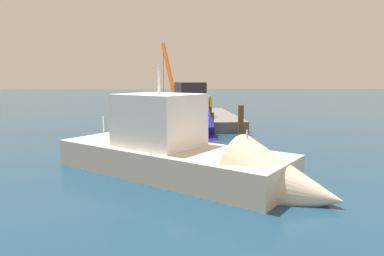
{
  "coord_description": "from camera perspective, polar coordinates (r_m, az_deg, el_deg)",
  "views": [
    {
      "loc": [
        25.16,
        -1.93,
        3.92
      ],
      "look_at": [
        1.42,
        0.05,
        0.48
      ],
      "focal_mm": 32.41,
      "sensor_mm": 36.0,
      "label": 1
    }
  ],
  "objects": [
    {
      "name": "ground",
      "position": [
        25.54,
        -0.38,
        -0.62
      ],
      "size": [
        200.0,
        200.0,
        0.0
      ],
      "primitive_type": "plane",
      "color": "navy"
    },
    {
      "name": "dock",
      "position": [
        30.32,
        -1.09,
        1.55
      ],
      "size": [
        11.8,
        8.42,
        0.8
      ],
      "primitive_type": "cube",
      "color": "slate",
      "rests_on": "ground"
    },
    {
      "name": "crane_truck",
      "position": [
        29.45,
        -1.31,
        4.86
      ],
      "size": [
        9.13,
        3.86,
        6.63
      ],
      "color": "black",
      "rests_on": "dock"
    },
    {
      "name": "dock_worker",
      "position": [
        28.76,
        3.03,
        3.74
      ],
      "size": [
        0.34,
        0.34,
        1.73
      ],
      "color": "#3D3D3D",
      "rests_on": "dock"
    },
    {
      "name": "salvaged_car",
      "position": [
        23.38,
        1.16,
        0.34
      ],
      "size": [
        4.62,
        2.25,
        2.89
      ],
      "color": "navy",
      "rests_on": "ground"
    },
    {
      "name": "moored_yacht",
      "position": [
        13.41,
        1.69,
        -6.37
      ],
      "size": [
        10.26,
        11.2,
        5.93
      ],
      "color": "beige",
      "rests_on": "ground"
    },
    {
      "name": "piling_near",
      "position": [
        23.69,
        -7.1,
        0.65
      ],
      "size": [
        0.29,
        0.29,
        1.66
      ],
      "primitive_type": "cylinder",
      "color": "brown",
      "rests_on": "ground"
    },
    {
      "name": "piling_mid",
      "position": [
        23.65,
        -3.54,
        0.59
      ],
      "size": [
        0.39,
        0.39,
        1.57
      ],
      "primitive_type": "cylinder",
      "color": "brown",
      "rests_on": "ground"
    },
    {
      "name": "piling_far",
      "position": [
        24.03,
        3.27,
        0.72
      ],
      "size": [
        0.3,
        0.3,
        1.58
      ],
      "primitive_type": "cylinder",
      "color": "#514B21",
      "rests_on": "ground"
    },
    {
      "name": "piling_end",
      "position": [
        24.35,
        8.03,
        1.32
      ],
      "size": [
        0.41,
        0.41,
        2.06
      ],
      "primitive_type": "cylinder",
      "color": "brown",
      "rests_on": "ground"
    }
  ]
}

